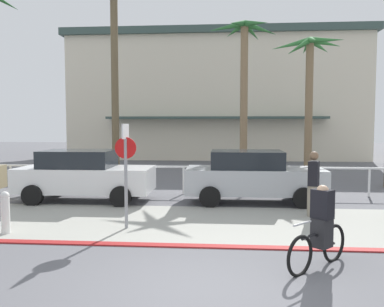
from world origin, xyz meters
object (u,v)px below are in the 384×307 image
at_px(stop_sign_bike_lane, 126,160).
at_px(car_silver_2, 253,176).
at_px(cyclist_black_0, 320,229).
at_px(car_white_1, 84,175).
at_px(bollard_2, 5,212).
at_px(palm_tree_3, 244,63).
at_px(palm_tree_2, 115,27).
at_px(pedestrian_0, 313,186).
at_px(palm_tree_4, 310,70).

xyz_separation_m(stop_sign_bike_lane, car_silver_2, (3.29, 3.59, -0.81)).
bearing_deg(cyclist_black_0, stop_sign_bike_lane, 150.69).
height_order(stop_sign_bike_lane, car_white_1, stop_sign_bike_lane).
height_order(bollard_2, palm_tree_3, palm_tree_3).
relative_size(palm_tree_2, car_white_1, 2.22).
relative_size(car_silver_2, pedestrian_0, 2.43).
height_order(car_white_1, pedestrian_0, pedestrian_0).
xyz_separation_m(stop_sign_bike_lane, pedestrian_0, (4.81, 1.66, -0.83)).
bearing_deg(bollard_2, palm_tree_3, 60.71).
xyz_separation_m(palm_tree_2, palm_tree_4, (9.38, 0.06, -2.18)).
xyz_separation_m(palm_tree_3, palm_tree_4, (3.10, 0.22, -0.33)).
height_order(palm_tree_2, pedestrian_0, palm_tree_2).
bearing_deg(palm_tree_2, cyclist_black_0, -60.40).
bearing_deg(palm_tree_2, car_silver_2, -46.25).
bearing_deg(palm_tree_3, car_white_1, -130.26).
xyz_separation_m(stop_sign_bike_lane, cyclist_black_0, (4.08, -2.29, -0.98)).
distance_m(palm_tree_2, car_silver_2, 11.11).
height_order(car_white_1, cyclist_black_0, car_white_1).
bearing_deg(stop_sign_bike_lane, bollard_2, -165.91).
distance_m(palm_tree_2, palm_tree_3, 6.55).
bearing_deg(palm_tree_4, stop_sign_bike_lane, -122.03).
relative_size(car_silver_2, cyclist_black_0, 2.93).
relative_size(palm_tree_2, cyclist_black_0, 6.50).
height_order(stop_sign_bike_lane, bollard_2, stop_sign_bike_lane).
height_order(stop_sign_bike_lane, palm_tree_4, palm_tree_4).
xyz_separation_m(car_silver_2, cyclist_black_0, (0.79, -5.88, -0.18)).
distance_m(stop_sign_bike_lane, car_white_1, 4.18).
relative_size(bollard_2, palm_tree_4, 0.15).
xyz_separation_m(bollard_2, palm_tree_3, (5.98, 10.66, 4.91)).
bearing_deg(pedestrian_0, stop_sign_bike_lane, -160.91).
bearing_deg(palm_tree_4, pedestrian_0, -100.46).
bearing_deg(cyclist_black_0, car_white_1, 137.95).
xyz_separation_m(bollard_2, palm_tree_2, (-0.30, 10.82, 6.76)).
height_order(bollard_2, palm_tree_4, palm_tree_4).
relative_size(palm_tree_2, pedestrian_0, 5.39).
bearing_deg(pedestrian_0, palm_tree_4, 79.54).
relative_size(stop_sign_bike_lane, bollard_2, 2.56).
bearing_deg(palm_tree_2, car_white_1, -83.84).
bearing_deg(stop_sign_bike_lane, car_silver_2, 47.49).
bearing_deg(car_silver_2, palm_tree_2, 133.75).
distance_m(bollard_2, car_silver_2, 7.35).
distance_m(stop_sign_bike_lane, palm_tree_3, 11.17).
distance_m(palm_tree_2, cyclist_black_0, 15.75).
xyz_separation_m(bollard_2, car_silver_2, (5.98, 4.27, 0.35)).
height_order(palm_tree_2, car_silver_2, palm_tree_2).
xyz_separation_m(cyclist_black_0, pedestrian_0, (0.73, 3.96, 0.15)).
relative_size(cyclist_black_0, pedestrian_0, 0.83).
xyz_separation_m(palm_tree_2, car_silver_2, (6.28, -6.56, -6.41)).
height_order(car_silver_2, pedestrian_0, pedestrian_0).
bearing_deg(bollard_2, pedestrian_0, 17.33).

